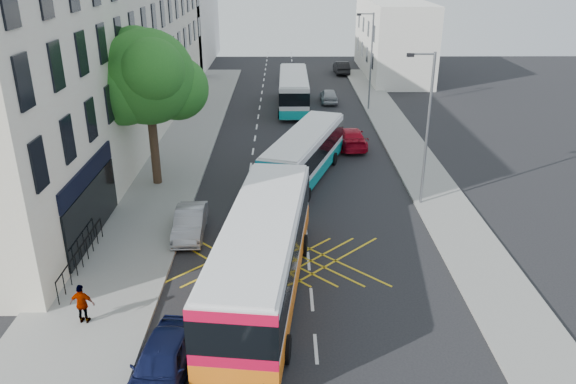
{
  "coord_description": "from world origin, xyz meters",
  "views": [
    {
      "loc": [
        -1.09,
        -15.64,
        12.51
      ],
      "look_at": [
        -0.89,
        8.65,
        2.2
      ],
      "focal_mm": 35.0,
      "sensor_mm": 36.0,
      "label": 1
    }
  ],
  "objects_px": {
    "parked_car_blue": "(163,362)",
    "pedestrian_far": "(82,304)",
    "street_tree": "(147,78)",
    "bus_near": "(262,254)",
    "lamp_far": "(370,57)",
    "distant_car_dark": "(341,67)",
    "parked_car_silver": "(190,223)",
    "distant_car_silver": "(329,96)",
    "bus_mid": "(305,155)",
    "bus_far": "(294,90)",
    "red_hatchback": "(351,137)",
    "lamp_near": "(426,122)",
    "distant_car_grey": "(295,75)"
  },
  "relations": [
    {
      "from": "lamp_near",
      "to": "distant_car_dark",
      "type": "xyz_separation_m",
      "value": [
        -0.7,
        36.35,
        -3.92
      ]
    },
    {
      "from": "red_hatchback",
      "to": "pedestrian_far",
      "type": "relative_size",
      "value": 3.03
    },
    {
      "from": "street_tree",
      "to": "lamp_far",
      "type": "xyz_separation_m",
      "value": [
        14.71,
        17.03,
        -1.68
      ]
    },
    {
      "from": "bus_near",
      "to": "distant_car_grey",
      "type": "relative_size",
      "value": 2.51
    },
    {
      "from": "pedestrian_far",
      "to": "bus_far",
      "type": "bearing_deg",
      "value": -98.87
    },
    {
      "from": "distant_car_silver",
      "to": "parked_car_silver",
      "type": "bearing_deg",
      "value": 71.22
    },
    {
      "from": "lamp_far",
      "to": "distant_car_grey",
      "type": "bearing_deg",
      "value": 115.92
    },
    {
      "from": "parked_car_silver",
      "to": "distant_car_silver",
      "type": "relative_size",
      "value": 1.06
    },
    {
      "from": "distant_car_grey",
      "to": "red_hatchback",
      "type": "bearing_deg",
      "value": -74.83
    },
    {
      "from": "bus_near",
      "to": "pedestrian_far",
      "type": "distance_m",
      "value": 6.8
    },
    {
      "from": "lamp_far",
      "to": "bus_near",
      "type": "xyz_separation_m",
      "value": [
        -8.12,
        -28.52,
        -2.85
      ]
    },
    {
      "from": "street_tree",
      "to": "distant_car_grey",
      "type": "bearing_deg",
      "value": 73.6
    },
    {
      "from": "lamp_far",
      "to": "distant_car_silver",
      "type": "relative_size",
      "value": 2.15
    },
    {
      "from": "lamp_near",
      "to": "distant_car_silver",
      "type": "height_order",
      "value": "lamp_near"
    },
    {
      "from": "distant_car_dark",
      "to": "lamp_near",
      "type": "bearing_deg",
      "value": 88.49
    },
    {
      "from": "parked_car_blue",
      "to": "distant_car_grey",
      "type": "relative_size",
      "value": 0.88
    },
    {
      "from": "lamp_far",
      "to": "distant_car_silver",
      "type": "height_order",
      "value": "lamp_far"
    },
    {
      "from": "distant_car_grey",
      "to": "distant_car_silver",
      "type": "bearing_deg",
      "value": -66.72
    },
    {
      "from": "pedestrian_far",
      "to": "bus_near",
      "type": "bearing_deg",
      "value": -156.52
    },
    {
      "from": "parked_car_blue",
      "to": "parked_car_silver",
      "type": "height_order",
      "value": "parked_car_blue"
    },
    {
      "from": "lamp_near",
      "to": "bus_mid",
      "type": "relative_size",
      "value": 0.77
    },
    {
      "from": "lamp_near",
      "to": "bus_far",
      "type": "relative_size",
      "value": 0.76
    },
    {
      "from": "bus_mid",
      "to": "bus_far",
      "type": "xyz_separation_m",
      "value": [
        -0.36,
        16.96,
        0.06
      ]
    },
    {
      "from": "lamp_near",
      "to": "parked_car_silver",
      "type": "height_order",
      "value": "lamp_near"
    },
    {
      "from": "distant_car_grey",
      "to": "parked_car_blue",
      "type": "bearing_deg",
      "value": -89.86
    },
    {
      "from": "parked_car_blue",
      "to": "pedestrian_far",
      "type": "distance_m",
      "value": 4.53
    },
    {
      "from": "lamp_far",
      "to": "distant_car_grey",
      "type": "distance_m",
      "value": 14.36
    },
    {
      "from": "street_tree",
      "to": "distant_car_grey",
      "type": "distance_m",
      "value": 31.21
    },
    {
      "from": "lamp_far",
      "to": "distant_car_dark",
      "type": "xyz_separation_m",
      "value": [
        -0.7,
        16.35,
        -3.92
      ]
    },
    {
      "from": "distant_car_grey",
      "to": "bus_far",
      "type": "bearing_deg",
      "value": -85.36
    },
    {
      "from": "bus_mid",
      "to": "distant_car_grey",
      "type": "xyz_separation_m",
      "value": [
        -0.0,
        28.41,
        -0.83
      ]
    },
    {
      "from": "bus_near",
      "to": "distant_car_grey",
      "type": "height_order",
      "value": "bus_near"
    },
    {
      "from": "street_tree",
      "to": "bus_near",
      "type": "distance_m",
      "value": 13.99
    },
    {
      "from": "bus_far",
      "to": "parked_car_blue",
      "type": "height_order",
      "value": "bus_far"
    },
    {
      "from": "red_hatchback",
      "to": "distant_car_silver",
      "type": "bearing_deg",
      "value": -90.24
    },
    {
      "from": "distant_car_silver",
      "to": "distant_car_dark",
      "type": "distance_m",
      "value": 13.71
    },
    {
      "from": "street_tree",
      "to": "bus_near",
      "type": "relative_size",
      "value": 0.72
    },
    {
      "from": "bus_far",
      "to": "parked_car_silver",
      "type": "bearing_deg",
      "value": -102.16
    },
    {
      "from": "red_hatchback",
      "to": "pedestrian_far",
      "type": "distance_m",
      "value": 23.81
    },
    {
      "from": "lamp_far",
      "to": "bus_mid",
      "type": "relative_size",
      "value": 0.77
    },
    {
      "from": "bus_mid",
      "to": "distant_car_grey",
      "type": "distance_m",
      "value": 28.42
    },
    {
      "from": "lamp_near",
      "to": "red_hatchback",
      "type": "bearing_deg",
      "value": 104.5
    },
    {
      "from": "red_hatchback",
      "to": "pedestrian_far",
      "type": "bearing_deg",
      "value": 57.13
    },
    {
      "from": "red_hatchback",
      "to": "lamp_near",
      "type": "bearing_deg",
      "value": 101.79
    },
    {
      "from": "bus_far",
      "to": "pedestrian_far",
      "type": "relative_size",
      "value": 6.82
    },
    {
      "from": "parked_car_blue",
      "to": "red_hatchback",
      "type": "xyz_separation_m",
      "value": [
        8.51,
        23.52,
        -0.04
      ]
    },
    {
      "from": "bus_mid",
      "to": "red_hatchback",
      "type": "xyz_separation_m",
      "value": [
        3.45,
        5.98,
        -0.82
      ]
    },
    {
      "from": "bus_mid",
      "to": "parked_car_blue",
      "type": "xyz_separation_m",
      "value": [
        -5.06,
        -17.54,
        -0.78
      ]
    },
    {
      "from": "bus_mid",
      "to": "parked_car_silver",
      "type": "bearing_deg",
      "value": -109.2
    },
    {
      "from": "parked_car_silver",
      "to": "bus_mid",
      "type": "bearing_deg",
      "value": 50.22
    }
  ]
}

